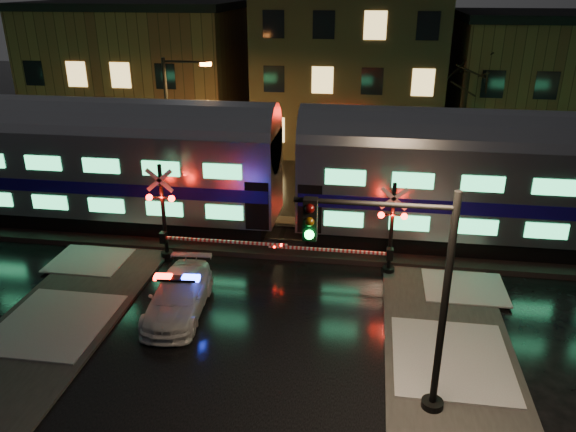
% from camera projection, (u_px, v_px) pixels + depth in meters
% --- Properties ---
extents(ground, '(120.00, 120.00, 0.00)m').
position_uv_depth(ground, '(261.00, 295.00, 20.77)').
color(ground, black).
rests_on(ground, ground).
extents(ballast, '(90.00, 4.20, 0.24)m').
position_uv_depth(ballast, '(282.00, 237.00, 25.28)').
color(ballast, black).
rests_on(ballast, ground).
extents(sidewalk_left, '(4.00, 20.00, 0.12)m').
position_uv_depth(sidewalk_left, '(0.00, 383.00, 16.16)').
color(sidewalk_left, '#2D2D2D').
rests_on(sidewalk_left, ground).
extents(sidewalk_right, '(4.00, 20.00, 0.12)m').
position_uv_depth(sidewalk_right, '(465.00, 432.00, 14.38)').
color(sidewalk_right, '#2D2D2D').
rests_on(sidewalk_right, ground).
extents(building_left, '(14.00, 10.00, 9.00)m').
position_uv_depth(building_left, '(143.00, 74.00, 40.88)').
color(building_left, brown).
rests_on(building_left, ground).
extents(building_mid, '(12.00, 11.00, 11.50)m').
position_uv_depth(building_mid, '(350.00, 60.00, 38.80)').
color(building_mid, brown).
rests_on(building_mid, ground).
extents(building_right, '(12.00, 10.00, 8.50)m').
position_uv_depth(building_right, '(546.00, 88.00, 37.15)').
color(building_right, brown).
rests_on(building_right, ground).
extents(train, '(51.00, 3.12, 5.92)m').
position_uv_depth(train, '(289.00, 168.00, 23.98)').
color(train, black).
rests_on(train, ballast).
extents(police_car, '(2.15, 4.59, 1.45)m').
position_uv_depth(police_car, '(179.00, 296.00, 19.48)').
color(police_car, silver).
rests_on(police_car, ground).
extents(crossing_signal_right, '(5.39, 0.64, 3.82)m').
position_uv_depth(crossing_signal_right, '(381.00, 238.00, 21.67)').
color(crossing_signal_right, black).
rests_on(crossing_signal_right, ground).
extents(crossing_signal_left, '(5.81, 0.66, 4.11)m').
position_uv_depth(crossing_signal_left, '(172.00, 222.00, 22.77)').
color(crossing_signal_left, black).
rests_on(crossing_signal_left, ground).
extents(traffic_light, '(4.09, 0.72, 6.33)m').
position_uv_depth(traffic_light, '(404.00, 301.00, 14.01)').
color(traffic_light, black).
rests_on(traffic_light, ground).
extents(streetlight, '(2.46, 0.26, 7.37)m').
position_uv_depth(streetlight, '(173.00, 121.00, 28.18)').
color(streetlight, black).
rests_on(streetlight, ground).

